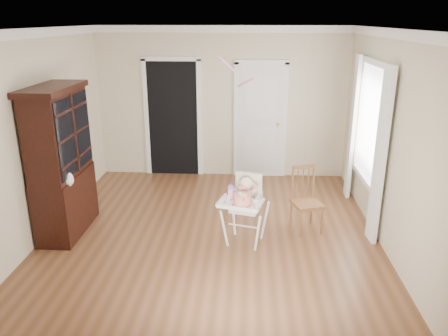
# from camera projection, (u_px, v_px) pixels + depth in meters

# --- Properties ---
(floor) EXTENTS (5.00, 5.00, 0.00)m
(floor) POSITION_uv_depth(u_px,v_px,m) (211.00, 236.00, 5.96)
(floor) COLOR brown
(floor) RESTS_ON ground
(ceiling) EXTENTS (5.00, 5.00, 0.00)m
(ceiling) POSITION_uv_depth(u_px,v_px,m) (209.00, 29.00, 5.09)
(ceiling) COLOR white
(ceiling) RESTS_ON wall_back
(wall_back) EXTENTS (4.50, 0.00, 4.50)m
(wall_back) POSITION_uv_depth(u_px,v_px,m) (222.00, 104.00, 7.88)
(wall_back) COLOR beige
(wall_back) RESTS_ON floor
(wall_left) EXTENTS (0.00, 5.00, 5.00)m
(wall_left) POSITION_uv_depth(u_px,v_px,m) (37.00, 138.00, 5.64)
(wall_left) COLOR beige
(wall_left) RESTS_ON floor
(wall_right) EXTENTS (0.00, 5.00, 5.00)m
(wall_right) POSITION_uv_depth(u_px,v_px,m) (391.00, 143.00, 5.40)
(wall_right) COLOR beige
(wall_right) RESTS_ON floor
(crown_molding) EXTENTS (4.50, 5.00, 0.12)m
(crown_molding) POSITION_uv_depth(u_px,v_px,m) (209.00, 34.00, 5.10)
(crown_molding) COLOR white
(crown_molding) RESTS_ON ceiling
(doorway) EXTENTS (1.06, 0.05, 2.22)m
(doorway) POSITION_uv_depth(u_px,v_px,m) (173.00, 116.00, 8.00)
(doorway) COLOR black
(doorway) RESTS_ON wall_back
(closet_door) EXTENTS (0.96, 0.09, 2.13)m
(closet_door) POSITION_uv_depth(u_px,v_px,m) (260.00, 122.00, 7.93)
(closet_door) COLOR white
(closet_door) RESTS_ON wall_back
(window_right) EXTENTS (0.13, 1.84, 2.30)m
(window_right) POSITION_uv_depth(u_px,v_px,m) (368.00, 132.00, 6.18)
(window_right) COLOR white
(window_right) RESTS_ON wall_right
(high_chair) EXTENTS (0.68, 0.78, 0.94)m
(high_chair) POSITION_uv_depth(u_px,v_px,m) (245.00, 202.00, 5.60)
(high_chair) COLOR white
(high_chair) RESTS_ON floor
(baby) EXTENTS (0.26, 0.24, 0.40)m
(baby) POSITION_uv_depth(u_px,v_px,m) (246.00, 192.00, 5.58)
(baby) COLOR beige
(baby) RESTS_ON high_chair
(cake) EXTENTS (0.29, 0.29, 0.13)m
(cake) POSITION_uv_depth(u_px,v_px,m) (242.00, 199.00, 5.32)
(cake) COLOR silver
(cake) RESTS_ON high_chair
(sippy_cup) EXTENTS (0.08, 0.08, 0.20)m
(sippy_cup) POSITION_uv_depth(u_px,v_px,m) (231.00, 192.00, 5.51)
(sippy_cup) COLOR #FE9BDD
(sippy_cup) RESTS_ON high_chair
(china_cabinet) EXTENTS (0.53, 1.19, 2.01)m
(china_cabinet) POSITION_uv_depth(u_px,v_px,m) (62.00, 162.00, 5.79)
(china_cabinet) COLOR black
(china_cabinet) RESTS_ON floor
(dining_chair) EXTENTS (0.47, 0.47, 0.91)m
(dining_chair) POSITION_uv_depth(u_px,v_px,m) (306.00, 201.00, 6.00)
(dining_chair) COLOR brown
(dining_chair) RESTS_ON floor
(streamer) EXTENTS (0.24, 0.45, 0.15)m
(streamer) POSITION_uv_depth(u_px,v_px,m) (226.00, 64.00, 5.50)
(streamer) COLOR pink
(streamer) RESTS_ON ceiling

